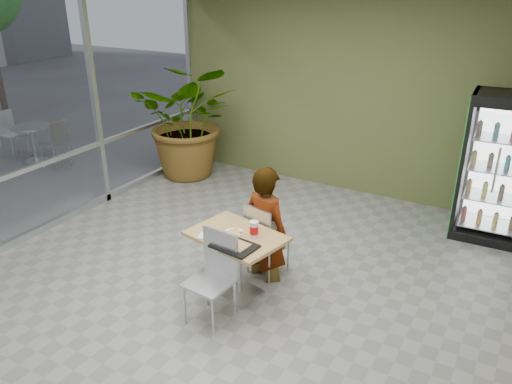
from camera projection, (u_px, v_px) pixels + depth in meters
ground at (225, 290)px, 5.69m from camera, size 7.00×7.00×0.00m
room_envelope at (221, 158)px, 5.06m from camera, size 6.00×7.00×3.20m
storefront_frame at (26, 119)px, 6.42m from camera, size 0.10×7.00×3.20m
dining_table at (237, 252)px, 5.42m from camera, size 1.11×0.88×0.75m
chair_far at (263, 235)px, 5.78m from camera, size 0.49×0.49×0.91m
chair_near at (215, 269)px, 5.05m from camera, size 0.46×0.46×0.96m
seated_woman at (266, 234)px, 5.80m from camera, size 0.69×0.53×1.66m
pizza_plate at (234, 232)px, 5.36m from camera, size 0.28×0.22×0.03m
soda_cup at (254, 229)px, 5.27m from camera, size 0.10×0.10×0.17m
napkin_stack at (206, 236)px, 5.28m from camera, size 0.17×0.17×0.02m
cafeteria_tray at (234, 246)px, 5.08m from camera, size 0.48×0.37×0.03m
beverage_fridge at (497, 169)px, 6.50m from camera, size 0.92×0.72×1.97m
potted_plant at (190, 120)px, 8.62m from camera, size 2.27×2.13×2.01m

